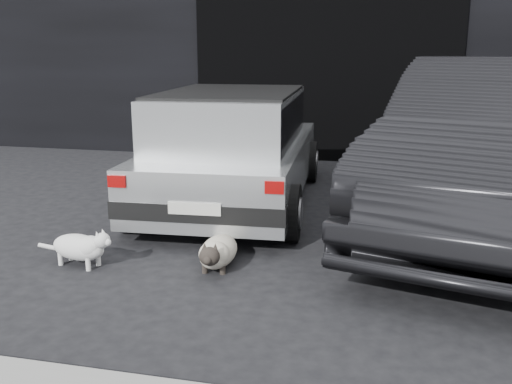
% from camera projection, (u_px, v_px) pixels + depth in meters
% --- Properties ---
extents(ground, '(80.00, 80.00, 0.00)m').
position_uv_depth(ground, '(169.00, 234.00, 5.43)').
color(ground, black).
rests_on(ground, ground).
extents(building_facade, '(34.00, 4.00, 5.00)m').
position_uv_depth(building_facade, '(338.00, 3.00, 10.26)').
color(building_facade, black).
rests_on(building_facade, ground).
extents(garage_opening, '(4.00, 0.10, 2.60)m').
position_uv_depth(garage_opening, '(324.00, 76.00, 8.66)').
color(garage_opening, black).
rests_on(garage_opening, ground).
extents(silver_hatchback, '(1.89, 3.56, 1.28)m').
position_uv_depth(silver_hatchback, '(233.00, 143.00, 6.30)').
color(silver_hatchback, silver).
rests_on(silver_hatchback, ground).
extents(second_car, '(2.88, 5.23, 1.63)m').
position_uv_depth(second_car, '(497.00, 144.00, 5.53)').
color(second_car, black).
rests_on(second_car, ground).
extents(cat_siamese, '(0.32, 0.86, 0.30)m').
position_uv_depth(cat_siamese, '(217.00, 252.00, 4.56)').
color(cat_siamese, beige).
rests_on(cat_siamese, ground).
extents(cat_white, '(0.72, 0.34, 0.34)m').
position_uv_depth(cat_white, '(82.00, 247.00, 4.60)').
color(cat_white, white).
rests_on(cat_white, ground).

